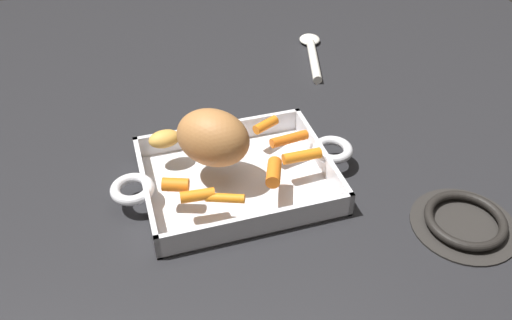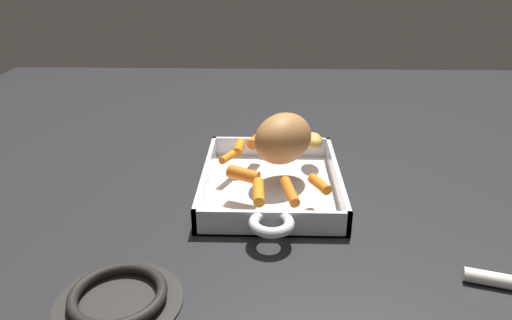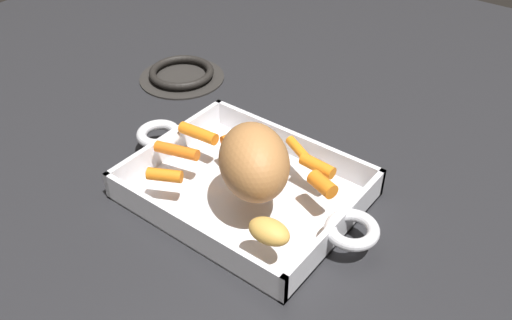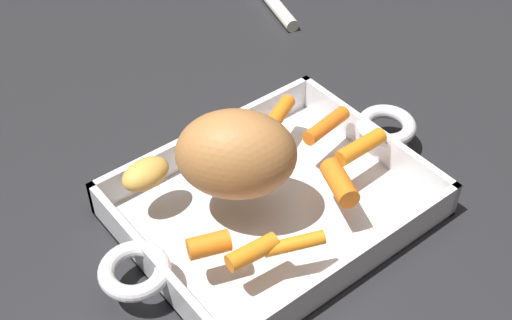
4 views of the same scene
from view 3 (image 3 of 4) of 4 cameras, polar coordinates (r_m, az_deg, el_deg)
ground_plane at (r=0.79m, az=-1.12°, el=-3.77°), size 1.88×1.88×0.00m
roasting_dish at (r=0.78m, az=-1.14°, el=-2.94°), size 0.41×0.25×0.04m
pork_roast at (r=0.70m, az=-0.21°, el=-0.18°), size 0.15×0.15×0.09m
baby_carrot_short at (r=0.75m, az=-9.53°, el=-1.58°), size 0.05×0.04×0.02m
baby_carrot_southwest at (r=0.79m, az=-8.29°, el=0.97°), size 0.07×0.03×0.02m
baby_carrot_long at (r=0.82m, az=-6.05°, el=2.79°), size 0.07×0.02×0.02m
baby_carrot_center_right at (r=0.73m, az=6.96°, el=-2.54°), size 0.05×0.03×0.02m
baby_carrot_northeast at (r=0.76m, az=6.44°, el=-0.61°), size 0.05×0.02×0.02m
baby_carrot_southeast at (r=0.79m, az=4.64°, el=0.90°), size 0.06×0.04×0.02m
baby_carrot_center_left at (r=0.81m, az=-1.68°, el=2.40°), size 0.04×0.06×0.03m
potato_golden_large at (r=0.65m, az=1.37°, el=-7.47°), size 0.06×0.04×0.03m
stove_burner_rear at (r=1.07m, az=-7.78°, el=8.88°), size 0.16×0.16×0.02m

